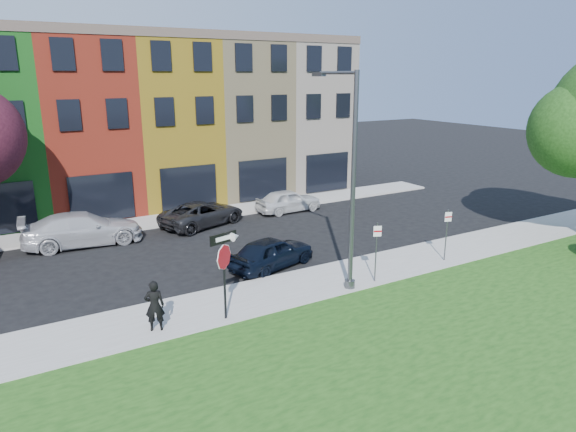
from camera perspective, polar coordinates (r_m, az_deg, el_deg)
ground at (r=18.04m, az=7.35°, el=-11.08°), size 120.00×120.00×0.00m
sidewalk_near at (r=21.29m, az=6.71°, el=-6.61°), size 40.00×3.00×0.12m
sidewalk_far at (r=29.62m, az=-15.50°, el=-0.71°), size 40.00×2.40×0.12m
rowhouse_block at (r=34.80m, az=-18.03°, el=9.71°), size 30.00×10.12×10.00m
stop_sign at (r=16.83m, az=-7.13°, el=-4.68°), size 1.03×0.31×3.00m
man at (r=16.99m, az=-14.61°, el=-9.62°), size 0.86×0.78×1.69m
sedan_near at (r=21.97m, az=-1.81°, el=-4.06°), size 3.81×4.90×1.37m
parked_car_silver at (r=26.74m, az=-21.85°, el=-1.34°), size 2.99×5.84×1.61m
parked_car_dark at (r=28.45m, az=-9.49°, el=0.28°), size 5.32×6.29×1.35m
parked_car_white at (r=30.91m, az=0.04°, el=1.72°), size 1.76×4.08×1.37m
street_lamp at (r=18.96m, az=6.83°, el=3.67°), size 0.52×2.58×8.06m
parking_sign_a at (r=20.23m, az=9.80°, el=-3.26°), size 0.30×0.16×2.42m
parking_sign_b at (r=23.29m, az=17.24°, el=-1.39°), size 0.31×0.13×2.31m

